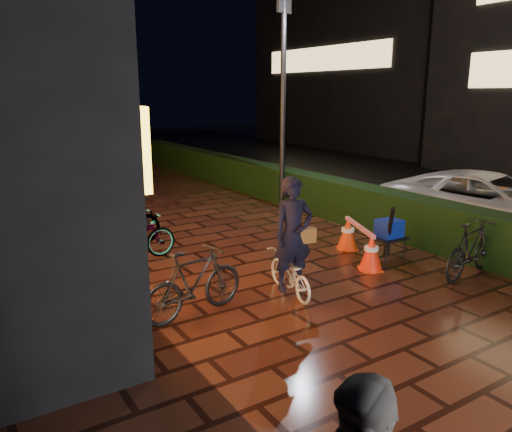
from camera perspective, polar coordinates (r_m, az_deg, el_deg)
ground at (r=7.56m, az=16.18°, el=-11.57°), size 80.00×80.00×0.00m
asphalt_road at (r=17.37m, az=23.65°, el=2.21°), size 11.00×60.00×0.01m
hedge at (r=15.31m, az=2.05°, el=3.83°), size 0.70×20.00×1.00m
van at (r=12.77m, az=25.06°, el=1.37°), size 3.31×5.34×1.38m
far_buildings at (r=26.70m, az=27.02°, el=19.60°), size 9.08×31.00×14.00m
lamp_post_hedge at (r=13.72m, az=3.10°, el=13.33°), size 0.53×0.24×5.53m
lamp_post_sf at (r=13.21m, az=-23.01°, el=10.50°), size 0.44×0.26×4.80m
cyclist at (r=7.94m, az=4.08°, el=-4.19°), size 0.73×1.41×1.94m
traffic_barrier at (r=9.96m, az=11.65°, el=-2.94°), size 1.00×1.67×0.69m
cart_assembly at (r=9.96m, az=14.96°, el=-1.64°), size 0.65×0.63×1.16m
parked_bikes_storefront at (r=9.95m, az=-13.87°, el=-2.22°), size 1.98×5.40×1.03m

